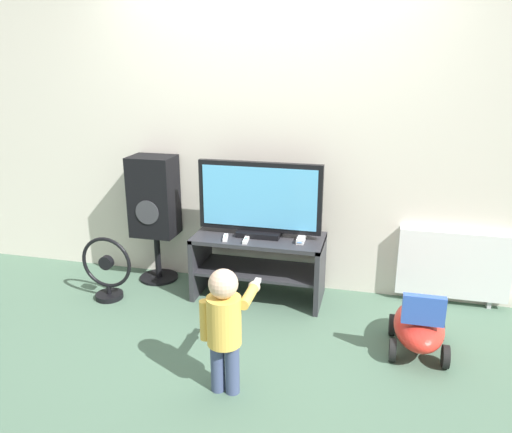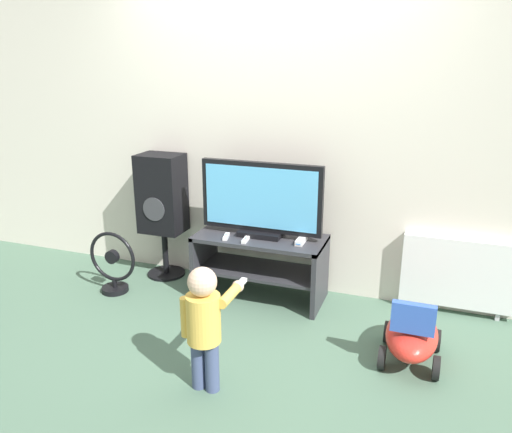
# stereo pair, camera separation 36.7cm
# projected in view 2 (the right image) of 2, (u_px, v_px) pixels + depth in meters

# --- Properties ---
(ground_plane) EXTENTS (16.00, 16.00, 0.00)m
(ground_plane) POSITION_uv_depth(u_px,v_px,m) (250.00, 309.00, 3.77)
(ground_plane) COLOR #4C6B56
(wall_back) EXTENTS (10.00, 0.06, 2.60)m
(wall_back) POSITION_uv_depth(u_px,v_px,m) (274.00, 127.00, 3.86)
(wall_back) COLOR silver
(wall_back) RESTS_ON ground_plane
(tv_stand) EXTENTS (1.00, 0.46, 0.51)m
(tv_stand) POSITION_uv_depth(u_px,v_px,m) (260.00, 258.00, 3.87)
(tv_stand) COLOR #2D2D33
(tv_stand) RESTS_ON ground_plane
(television) EXTENTS (0.95, 0.20, 0.57)m
(television) POSITION_uv_depth(u_px,v_px,m) (261.00, 200.00, 3.75)
(television) COLOR black
(television) RESTS_ON tv_stand
(game_console) EXTENTS (0.05, 0.17, 0.04)m
(game_console) POSITION_uv_depth(u_px,v_px,m) (301.00, 240.00, 3.68)
(game_console) COLOR white
(game_console) RESTS_ON tv_stand
(remote_primary) EXTENTS (0.06, 0.13, 0.03)m
(remote_primary) POSITION_uv_depth(u_px,v_px,m) (226.00, 237.00, 3.78)
(remote_primary) COLOR white
(remote_primary) RESTS_ON tv_stand
(remote_secondary) EXTENTS (0.05, 0.13, 0.03)m
(remote_secondary) POSITION_uv_depth(u_px,v_px,m) (246.00, 240.00, 3.71)
(remote_secondary) COLOR white
(remote_secondary) RESTS_ON tv_stand
(child) EXTENTS (0.28, 0.43, 0.75)m
(child) POSITION_uv_depth(u_px,v_px,m) (205.00, 319.00, 2.74)
(child) COLOR #3F4C72
(child) RESTS_ON ground_plane
(speaker_tower) EXTENTS (0.36, 0.32, 1.06)m
(speaker_tower) POSITION_uv_depth(u_px,v_px,m) (162.00, 197.00, 4.17)
(speaker_tower) COLOR black
(speaker_tower) RESTS_ON ground_plane
(floor_fan) EXTENTS (0.42, 0.21, 0.51)m
(floor_fan) POSITION_uv_depth(u_px,v_px,m) (113.00, 265.00, 3.99)
(floor_fan) COLOR black
(floor_fan) RESTS_ON ground_plane
(ride_on_toy) EXTENTS (0.35, 0.58, 0.46)m
(ride_on_toy) POSITION_uv_depth(u_px,v_px,m) (412.00, 335.00, 3.08)
(ride_on_toy) COLOR red
(ride_on_toy) RESTS_ON ground_plane
(radiator) EXTENTS (0.82, 0.08, 0.58)m
(radiator) POSITION_uv_depth(u_px,v_px,m) (460.00, 273.00, 3.61)
(radiator) COLOR white
(radiator) RESTS_ON ground_plane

